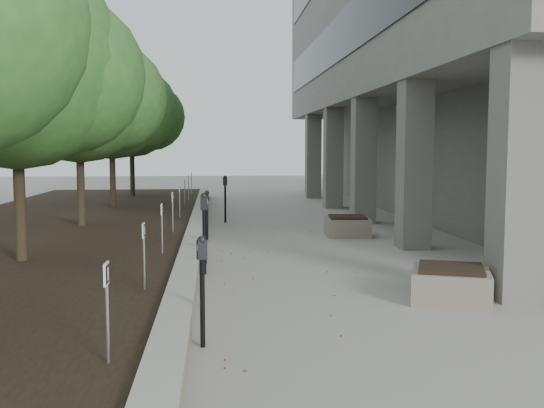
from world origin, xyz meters
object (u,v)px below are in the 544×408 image
parking_meter_1 (202,292)px  parking_meter_3 (204,234)px  parking_meter_2 (205,229)px  crabapple_tree_2 (16,107)px  planter_back (347,226)px  crabapple_tree_4 (112,127)px  planter_front (451,283)px  crabapple_tree_5 (131,131)px  crabapple_tree_3 (79,120)px  parking_meter_5 (225,199)px  parking_meter_4 (207,215)px

parking_meter_1 → parking_meter_3: bearing=75.3°
parking_meter_2 → parking_meter_3: size_ratio=0.92×
crabapple_tree_2 → planter_back: crabapple_tree_2 is taller
parking_meter_3 → parking_meter_2: bearing=88.0°
crabapple_tree_4 → planter_front: 14.26m
planter_front → parking_meter_2: bearing=138.3°
crabapple_tree_5 → crabapple_tree_3: bearing=-90.0°
parking_meter_3 → parking_meter_1: bearing=-91.4°
crabapple_tree_4 → parking_meter_3: crabapple_tree_4 is taller
crabapple_tree_5 → parking_meter_5: bearing=-59.8°
crabapple_tree_2 → crabapple_tree_4: (0.00, 10.00, 0.00)m
parking_meter_4 → parking_meter_1: bearing=-73.7°
parking_meter_2 → planter_front: size_ratio=1.22×
parking_meter_2 → planter_back: 5.39m
crabapple_tree_5 → planter_back: 12.40m
parking_meter_4 → crabapple_tree_5: bearing=123.7°
parking_meter_1 → parking_meter_5: bearing=72.4°
crabapple_tree_3 → parking_meter_5: crabapple_tree_3 is taller
crabapple_tree_4 → parking_meter_1: size_ratio=3.98×
parking_meter_5 → crabapple_tree_2: bearing=-107.4°
crabapple_tree_5 → parking_meter_2: crabapple_tree_5 is taller
parking_meter_1 → parking_meter_5: 12.41m
crabapple_tree_4 → planter_back: size_ratio=4.62×
planter_front → planter_back: size_ratio=1.00×
parking_meter_2 → parking_meter_4: bearing=96.7°
crabapple_tree_3 → planter_front: bearing=-44.3°
crabapple_tree_2 → crabapple_tree_4: size_ratio=1.00×
parking_meter_1 → planter_back: size_ratio=1.16×
crabapple_tree_2 → parking_meter_1: bearing=-49.9°
planter_back → crabapple_tree_2: bearing=-143.6°
crabapple_tree_4 → parking_meter_3: (3.25, -9.59, -2.34)m
crabapple_tree_2 → parking_meter_1: 5.67m
parking_meter_2 → parking_meter_3: bearing=-83.3°
parking_meter_2 → parking_meter_3: parking_meter_3 is taller
parking_meter_2 → parking_meter_5: parking_meter_5 is taller
parking_meter_1 → crabapple_tree_4: bearing=88.0°
crabapple_tree_4 → parking_meter_5: size_ratio=3.55×
parking_meter_5 → parking_meter_3: bearing=-87.2°
parking_meter_1 → parking_meter_3: (-0.05, 4.32, 0.10)m
crabapple_tree_3 → parking_meter_1: bearing=-69.7°
crabapple_tree_2 → parking_meter_2: 4.30m
parking_meter_2 → planter_back: size_ratio=1.23×
crabapple_tree_3 → parking_meter_2: crabapple_tree_3 is taller
crabapple_tree_3 → crabapple_tree_4: 5.00m
parking_meter_3 → crabapple_tree_3: bearing=123.3°
planter_front → planter_back: planter_front is taller
crabapple_tree_2 → crabapple_tree_3: bearing=90.0°
crabapple_tree_2 → planter_back: bearing=36.4°
parking_meter_4 → parking_meter_5: parking_meter_5 is taller
parking_meter_2 → crabapple_tree_4: bearing=117.6°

